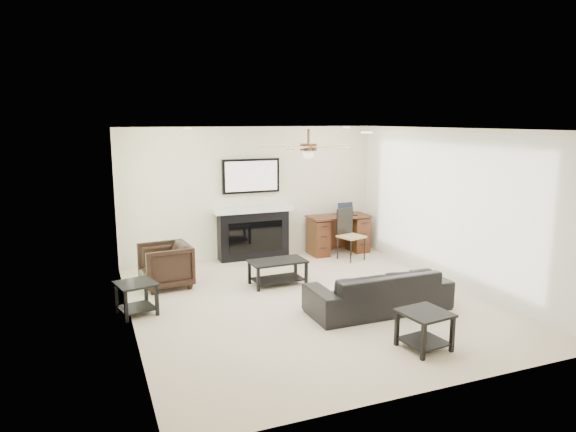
% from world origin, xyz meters
% --- Properties ---
extents(room_shell, '(5.50, 5.54, 2.52)m').
position_xyz_m(room_shell, '(0.19, 0.08, 1.68)').
color(room_shell, beige).
rests_on(room_shell, ground).
extents(sofa, '(2.00, 0.78, 0.58)m').
position_xyz_m(sofa, '(0.74, -0.67, 0.29)').
color(sofa, black).
rests_on(sofa, ground).
extents(armchair, '(0.83, 0.81, 0.70)m').
position_xyz_m(armchair, '(-1.86, 1.48, 0.35)').
color(armchair, black).
rests_on(armchair, ground).
extents(coffee_table, '(0.91, 0.53, 0.40)m').
position_xyz_m(coffee_table, '(-0.16, 0.93, 0.20)').
color(coffee_table, black).
rests_on(coffee_table, ground).
extents(end_table_near, '(0.58, 0.58, 0.45)m').
position_xyz_m(end_table_near, '(0.59, -1.92, 0.23)').
color(end_table_near, black).
rests_on(end_table_near, ground).
extents(end_table_left, '(0.60, 0.60, 0.45)m').
position_xyz_m(end_table_left, '(-2.41, 0.43, 0.23)').
color(end_table_left, black).
rests_on(end_table_left, ground).
extents(fireplace_unit, '(1.52, 0.34, 1.91)m').
position_xyz_m(fireplace_unit, '(-0.03, 2.58, 0.95)').
color(fireplace_unit, black).
rests_on(fireplace_unit, ground).
extents(desk, '(1.22, 0.56, 0.76)m').
position_xyz_m(desk, '(1.66, 2.36, 0.38)').
color(desk, '#3C150F').
rests_on(desk, ground).
extents(desk_chair, '(0.52, 0.54, 0.97)m').
position_xyz_m(desk_chair, '(1.66, 1.81, 0.48)').
color(desk_chair, black).
rests_on(desk_chair, ground).
extents(laptop, '(0.33, 0.24, 0.23)m').
position_xyz_m(laptop, '(1.86, 2.34, 0.88)').
color(laptop, black).
rests_on(laptop, desk).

